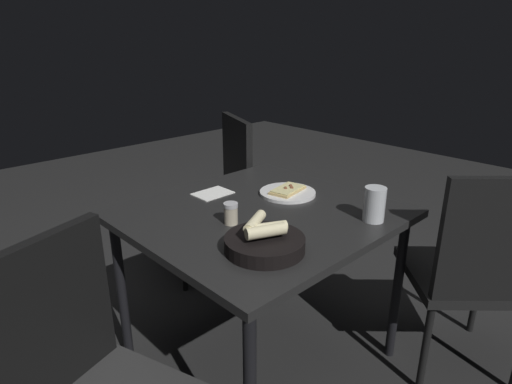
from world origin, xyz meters
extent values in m
plane|color=black|center=(0.00, 0.00, 0.00)|extent=(8.00, 8.00, 0.00)
cube|color=black|center=(0.00, 0.00, 0.70)|extent=(0.99, 0.92, 0.03)
cylinder|color=black|center=(0.43, -0.40, 0.34)|extent=(0.04, 0.04, 0.68)
cylinder|color=black|center=(-0.43, 0.40, 0.34)|extent=(0.04, 0.04, 0.68)
cylinder|color=black|center=(0.43, 0.40, 0.34)|extent=(0.04, 0.04, 0.68)
cylinder|color=white|center=(0.22, 0.05, 0.72)|extent=(0.25, 0.25, 0.01)
cube|color=tan|center=(0.22, 0.05, 0.73)|extent=(0.18, 0.12, 0.01)
cube|color=beige|center=(0.22, 0.05, 0.74)|extent=(0.17, 0.11, 0.01)
sphere|color=brown|center=(0.24, 0.06, 0.74)|extent=(0.02, 0.02, 0.02)
sphere|color=brown|center=(0.20, 0.05, 0.74)|extent=(0.02, 0.02, 0.02)
sphere|color=brown|center=(0.23, 0.04, 0.74)|extent=(0.02, 0.02, 0.02)
cylinder|color=black|center=(-0.22, -0.25, 0.74)|extent=(0.26, 0.26, 0.05)
cylinder|color=beige|center=(-0.21, -0.25, 0.79)|extent=(0.12, 0.08, 0.04)
cylinder|color=beige|center=(-0.24, -0.27, 0.79)|extent=(0.14, 0.09, 0.04)
cylinder|color=beige|center=(-0.23, -0.21, 0.80)|extent=(0.13, 0.09, 0.03)
cylinder|color=red|center=(-0.17, -0.27, 0.73)|extent=(0.06, 0.06, 0.03)
cylinder|color=silver|center=(0.24, -0.36, 0.78)|extent=(0.08, 0.08, 0.13)
cylinder|color=#BC8419|center=(0.24, -0.36, 0.76)|extent=(0.07, 0.07, 0.09)
cylinder|color=#BFB299|center=(-0.17, -0.01, 0.75)|extent=(0.05, 0.05, 0.07)
cylinder|color=maroon|center=(-0.17, -0.01, 0.73)|extent=(0.04, 0.04, 0.03)
cylinder|color=#B7B7BC|center=(-0.17, -0.01, 0.79)|extent=(0.05, 0.05, 0.01)
cube|color=white|center=(-0.02, 0.29, 0.71)|extent=(0.16, 0.12, 0.00)
cube|color=black|center=(-0.86, -0.07, 0.67)|extent=(0.41, 0.17, 0.46)
cube|color=black|center=(0.60, -0.59, 0.43)|extent=(0.62, 0.62, 0.04)
cube|color=black|center=(0.46, -0.73, 0.68)|extent=(0.32, 0.32, 0.48)
cylinder|color=black|center=(0.87, -0.59, 0.20)|extent=(0.03, 0.03, 0.41)
cylinder|color=black|center=(0.60, -0.32, 0.20)|extent=(0.03, 0.03, 0.41)
cylinder|color=black|center=(0.33, -0.59, 0.20)|extent=(0.03, 0.03, 0.41)
cube|color=black|center=(0.31, 0.78, 0.43)|extent=(0.57, 0.57, 0.04)
cube|color=black|center=(0.50, 0.71, 0.69)|extent=(0.19, 0.40, 0.48)
cylinder|color=black|center=(0.21, 1.03, 0.21)|extent=(0.03, 0.03, 0.41)
cylinder|color=black|center=(0.07, 0.68, 0.21)|extent=(0.03, 0.03, 0.41)
cylinder|color=black|center=(0.56, 0.89, 0.21)|extent=(0.03, 0.03, 0.41)
cylinder|color=black|center=(0.42, 0.54, 0.21)|extent=(0.03, 0.03, 0.41)
camera|label=1|loc=(-1.11, -1.13, 1.37)|focal=30.14mm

